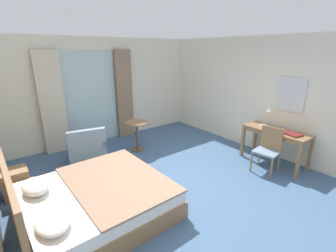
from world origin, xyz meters
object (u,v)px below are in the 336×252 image
object	(u,v)px
bed	(93,200)
armchair_by_window	(87,148)
writing_desk	(276,134)
desk_lamp	(267,115)
desk_chair	(269,147)
round_cafe_table	(137,130)
closed_book	(292,134)
nightstand	(16,183)

from	to	relation	value
bed	armchair_by_window	world-z (taller)	bed
writing_desk	desk_lamp	bearing A→B (deg)	93.77
desk_chair	armchair_by_window	distance (m)	3.81
desk_lamp	round_cafe_table	xyz separation A→B (m)	(-1.99, 2.17, -0.52)
bed	closed_book	size ratio (longest dim) A/B	6.16
nightstand	desk_lamp	world-z (taller)	desk_lamp
bed	closed_book	world-z (taller)	bed
desk_chair	desk_lamp	xyz separation A→B (m)	(0.40, 0.35, 0.54)
closed_book	round_cafe_table	world-z (taller)	closed_book
bed	closed_book	distance (m)	3.90
armchair_by_window	nightstand	bearing A→B (deg)	-161.31
desk_lamp	armchair_by_window	world-z (taller)	desk_lamp
bed	round_cafe_table	world-z (taller)	bed
bed	closed_book	xyz separation A→B (m)	(3.73, -1.04, 0.52)
bed	desk_lamp	world-z (taller)	desk_lamp
closed_book	armchair_by_window	xyz separation A→B (m)	(-3.19, 2.81, -0.44)
closed_book	armchair_by_window	bearing A→B (deg)	150.12
bed	armchair_by_window	bearing A→B (deg)	73.21
nightstand	round_cafe_table	xyz separation A→B (m)	(2.61, 0.41, 0.29)
bed	armchair_by_window	size ratio (longest dim) A/B	2.29
desk_lamp	desk_chair	bearing A→B (deg)	-139.08
armchair_by_window	closed_book	bearing A→B (deg)	-41.43
desk_chair	round_cafe_table	distance (m)	2.97
desk_lamp	bed	bearing A→B (deg)	173.22
bed	nightstand	xyz separation A→B (m)	(-0.84, 1.31, -0.03)
bed	desk_chair	world-z (taller)	bed
writing_desk	round_cafe_table	world-z (taller)	writing_desk
nightstand	armchair_by_window	size ratio (longest dim) A/B	0.52
nightstand	round_cafe_table	bearing A→B (deg)	8.98
writing_desk	armchair_by_window	size ratio (longest dim) A/B	1.47
desk_chair	armchair_by_window	bearing A→B (deg)	137.62
desk_chair	round_cafe_table	world-z (taller)	desk_chair
desk_chair	closed_book	size ratio (longest dim) A/B	2.69
armchair_by_window	round_cafe_table	size ratio (longest dim) A/B	1.25
desk_chair	bed	bearing A→B (deg)	166.69
bed	writing_desk	world-z (taller)	bed
bed	round_cafe_table	distance (m)	2.48
closed_book	round_cafe_table	bearing A→B (deg)	136.93
nightstand	closed_book	xyz separation A→B (m)	(4.57, -2.35, 0.55)
nightstand	desk_chair	size ratio (longest dim) A/B	0.52
bed	round_cafe_table	bearing A→B (deg)	44.30
desk_lamp	nightstand	bearing A→B (deg)	159.08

